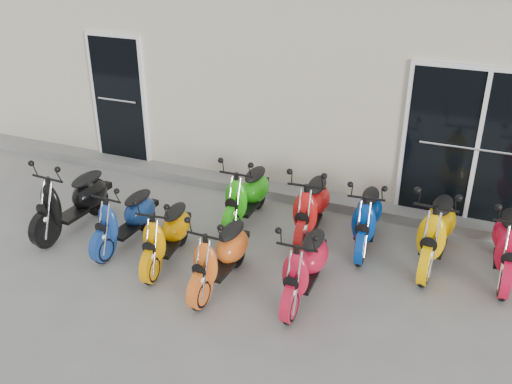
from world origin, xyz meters
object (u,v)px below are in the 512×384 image
at_px(scooter_front_blue, 124,211).
at_px(scooter_front_red, 305,258).
at_px(scooter_back_extra, 510,235).
at_px(scooter_back_yellow, 437,221).
at_px(scooter_back_red, 312,199).
at_px(scooter_front_orange_a, 166,227).
at_px(scooter_front_orange_b, 220,247).
at_px(scooter_front_black, 71,192).
at_px(scooter_back_green, 247,187).
at_px(scooter_back_blue, 367,210).

distance_m(scooter_front_blue, scooter_front_red, 2.59).
bearing_deg(scooter_back_extra, scooter_back_yellow, -177.91).
xyz_separation_m(scooter_back_red, scooter_back_yellow, (1.65, -0.03, 0.02)).
distance_m(scooter_front_orange_a, scooter_front_orange_b, 0.87).
bearing_deg(scooter_front_black, scooter_front_orange_a, -4.88).
bearing_deg(scooter_front_blue, scooter_front_orange_a, -9.73).
xyz_separation_m(scooter_front_red, scooter_back_yellow, (1.29, 1.34, 0.06)).
height_order(scooter_front_orange_a, scooter_back_red, scooter_back_red).
bearing_deg(scooter_front_red, scooter_back_green, 133.43).
height_order(scooter_front_orange_b, scooter_back_yellow, scooter_back_yellow).
relative_size(scooter_front_blue, scooter_front_red, 0.97).
distance_m(scooter_front_blue, scooter_front_orange_b, 1.62).
distance_m(scooter_back_blue, scooter_back_yellow, 0.90).
distance_m(scooter_front_black, scooter_back_yellow, 4.91).
relative_size(scooter_front_blue, scooter_back_yellow, 0.87).
relative_size(scooter_front_blue, scooter_back_extra, 0.92).
height_order(scooter_back_yellow, scooter_back_extra, scooter_back_yellow).
xyz_separation_m(scooter_back_red, scooter_back_extra, (2.50, 0.02, -0.01)).
bearing_deg(scooter_front_blue, scooter_back_extra, 17.04).
distance_m(scooter_back_yellow, scooter_back_extra, 0.85).
bearing_deg(scooter_back_red, scooter_back_blue, -1.29).
xyz_separation_m(scooter_front_black, scooter_back_red, (3.14, 1.11, -0.01)).
xyz_separation_m(scooter_front_blue, scooter_back_red, (2.21, 1.18, 0.06)).
xyz_separation_m(scooter_front_black, scooter_back_extra, (5.64, 1.13, -0.02)).
bearing_deg(scooter_back_green, scooter_back_blue, 0.00).
xyz_separation_m(scooter_back_yellow, scooter_back_extra, (0.85, 0.05, -0.03)).
xyz_separation_m(scooter_back_green, scooter_back_blue, (1.73, 0.03, -0.02)).
bearing_deg(scooter_front_black, scooter_front_red, -1.05).
distance_m(scooter_front_red, scooter_back_yellow, 1.86).
distance_m(scooter_front_black, scooter_front_red, 3.51).
bearing_deg(scooter_front_black, scooter_front_orange_b, -6.51).
bearing_deg(scooter_back_yellow, scooter_back_extra, 6.12).
distance_m(scooter_front_orange_b, scooter_back_extra, 3.50).
distance_m(scooter_front_blue, scooter_back_green, 1.73).
height_order(scooter_front_blue, scooter_back_red, scooter_back_red).
relative_size(scooter_front_blue, scooter_back_red, 0.90).
distance_m(scooter_front_red, scooter_back_green, 1.92).
height_order(scooter_back_red, scooter_back_blue, scooter_back_red).
height_order(scooter_back_blue, scooter_back_yellow, scooter_back_yellow).
bearing_deg(scooter_front_red, scooter_front_orange_b, -171.00).
bearing_deg(scooter_front_black, scooter_back_extra, 14.44).
xyz_separation_m(scooter_front_orange_b, scooter_back_extra, (3.14, 1.55, 0.03)).
bearing_deg(scooter_back_blue, scooter_front_orange_a, -153.84).
relative_size(scooter_front_orange_a, scooter_back_blue, 0.96).
relative_size(scooter_front_red, scooter_back_extra, 0.95).
xyz_separation_m(scooter_front_blue, scooter_front_orange_b, (1.58, -0.35, 0.01)).
distance_m(scooter_front_red, scooter_back_red, 1.42).
xyz_separation_m(scooter_front_orange_a, scooter_back_yellow, (3.14, 1.31, 0.08)).
relative_size(scooter_front_black, scooter_back_extra, 1.03).
bearing_deg(scooter_front_orange_b, scooter_back_extra, 27.80).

